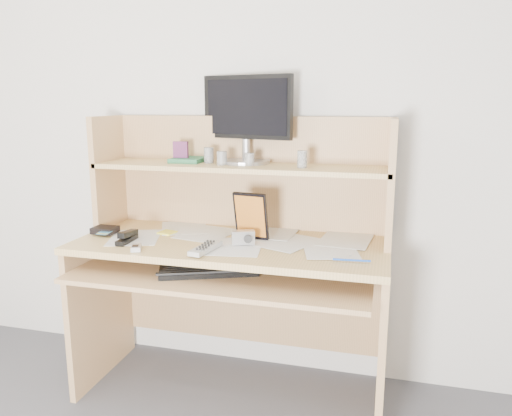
% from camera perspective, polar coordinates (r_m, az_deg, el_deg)
% --- Properties ---
extents(back_wall, '(3.60, 0.04, 2.50)m').
position_cam_1_polar(back_wall, '(2.48, -0.75, 9.32)').
color(back_wall, silver).
rests_on(back_wall, floor).
extents(desk, '(1.40, 0.70, 1.30)m').
position_cam_1_polar(desk, '(2.34, -2.31, -4.65)').
color(desk, tan).
rests_on(desk, floor).
extents(paper_clutter, '(1.32, 0.54, 0.01)m').
position_cam_1_polar(paper_clutter, '(2.25, -2.93, -3.78)').
color(paper_clutter, silver).
rests_on(paper_clutter, desk).
extents(keyboard, '(0.44, 0.30, 0.03)m').
position_cam_1_polar(keyboard, '(2.15, -5.43, -7.06)').
color(keyboard, black).
rests_on(keyboard, desk).
extents(tv_remote, '(0.09, 0.21, 0.02)m').
position_cam_1_polar(tv_remote, '(2.11, -5.78, -4.60)').
color(tv_remote, '#ABACA6').
rests_on(tv_remote, paper_clutter).
extents(flip_phone, '(0.07, 0.09, 0.02)m').
position_cam_1_polar(flip_phone, '(2.18, -13.52, -4.33)').
color(flip_phone, '#AFAFB2').
rests_on(flip_phone, paper_clutter).
extents(stapler, '(0.04, 0.15, 0.05)m').
position_cam_1_polar(stapler, '(2.31, -14.55, -3.14)').
color(stapler, black).
rests_on(stapler, paper_clutter).
extents(wallet, '(0.11, 0.09, 0.03)m').
position_cam_1_polar(wallet, '(2.48, -16.87, -2.40)').
color(wallet, black).
rests_on(wallet, paper_clutter).
extents(sticky_note_pad, '(0.09, 0.09, 0.01)m').
position_cam_1_polar(sticky_note_pad, '(2.43, -10.11, -2.78)').
color(sticky_note_pad, '#FFE943').
rests_on(sticky_note_pad, desk).
extents(digital_camera, '(0.11, 0.07, 0.06)m').
position_cam_1_polar(digital_camera, '(2.18, -1.48, -3.38)').
color(digital_camera, '#A6A5A8').
rests_on(digital_camera, paper_clutter).
extents(game_case, '(0.16, 0.04, 0.22)m').
position_cam_1_polar(game_case, '(2.24, -0.59, -0.92)').
color(game_case, black).
rests_on(game_case, paper_clutter).
extents(blue_pen, '(0.15, 0.02, 0.01)m').
position_cam_1_polar(blue_pen, '(1.99, 10.88, -5.88)').
color(blue_pen, blue).
rests_on(blue_pen, paper_clutter).
extents(card_box, '(0.07, 0.03, 0.10)m').
position_cam_1_polar(card_box, '(2.45, -8.59, 6.37)').
color(card_box, '#AA2616').
rests_on(card_box, desk).
extents(shelf_book, '(0.15, 0.21, 0.02)m').
position_cam_1_polar(shelf_book, '(2.47, -7.56, 5.53)').
color(shelf_book, '#378A51').
rests_on(shelf_book, desk).
extents(chip_stack_a, '(0.06, 0.06, 0.06)m').
position_cam_1_polar(chip_stack_a, '(2.32, -3.92, 5.71)').
color(chip_stack_a, black).
rests_on(chip_stack_a, desk).
extents(chip_stack_b, '(0.05, 0.05, 0.07)m').
position_cam_1_polar(chip_stack_b, '(2.40, -5.41, 6.03)').
color(chip_stack_b, white).
rests_on(chip_stack_b, desk).
extents(chip_stack_c, '(0.06, 0.06, 0.06)m').
position_cam_1_polar(chip_stack_c, '(2.29, -0.78, 5.58)').
color(chip_stack_c, black).
rests_on(chip_stack_c, desk).
extents(chip_stack_d, '(0.05, 0.05, 0.08)m').
position_cam_1_polar(chip_stack_d, '(2.22, 5.30, 5.57)').
color(chip_stack_d, silver).
rests_on(chip_stack_d, desk).
extents(monitor, '(0.46, 0.24, 0.41)m').
position_cam_1_polar(monitor, '(2.40, -1.07, 10.41)').
color(monitor, '#A4A4A9').
rests_on(monitor, desk).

